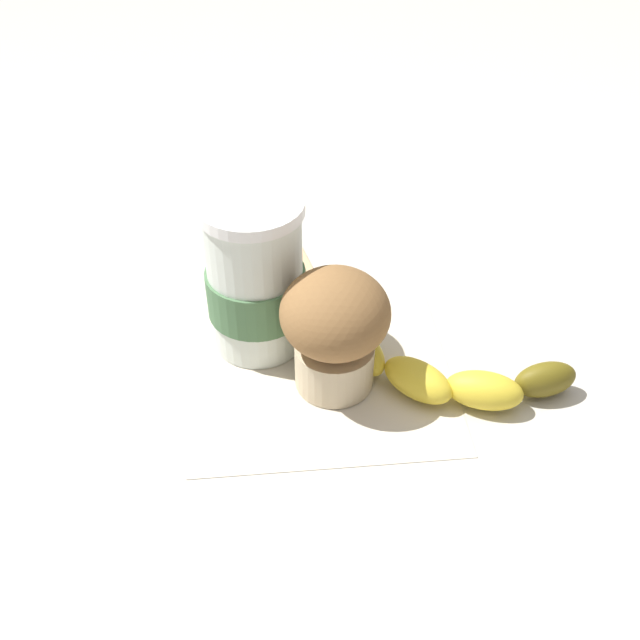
{
  "coord_description": "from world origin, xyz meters",
  "views": [
    {
      "loc": [
        -0.12,
        -0.45,
        0.45
      ],
      "look_at": [
        0.0,
        0.0,
        0.05
      ],
      "focal_mm": 42.0,
      "sensor_mm": 36.0,
      "label": 1
    }
  ],
  "objects_px": {
    "muffin": "(335,326)",
    "sugar_packet": "(293,261)",
    "banana": "(452,377)",
    "coffee_cup": "(255,279)"
  },
  "relations": [
    {
      "from": "sugar_packet",
      "to": "banana",
      "type": "bearing_deg",
      "value": -68.32
    },
    {
      "from": "sugar_packet",
      "to": "coffee_cup",
      "type": "bearing_deg",
      "value": -118.13
    },
    {
      "from": "muffin",
      "to": "sugar_packet",
      "type": "relative_size",
      "value": 2.18
    },
    {
      "from": "coffee_cup",
      "to": "sugar_packet",
      "type": "relative_size",
      "value": 2.86
    },
    {
      "from": "coffee_cup",
      "to": "muffin",
      "type": "bearing_deg",
      "value": -54.17
    },
    {
      "from": "banana",
      "to": "coffee_cup",
      "type": "bearing_deg",
      "value": 143.01
    },
    {
      "from": "muffin",
      "to": "sugar_packet",
      "type": "height_order",
      "value": "muffin"
    },
    {
      "from": "banana",
      "to": "sugar_packet",
      "type": "xyz_separation_m",
      "value": [
        -0.08,
        0.21,
        -0.01
      ]
    },
    {
      "from": "coffee_cup",
      "to": "banana",
      "type": "relative_size",
      "value": 0.81
    },
    {
      "from": "sugar_packet",
      "to": "muffin",
      "type": "bearing_deg",
      "value": -92.06
    }
  ]
}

